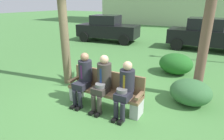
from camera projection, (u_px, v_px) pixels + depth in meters
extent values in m
plane|color=#457C3C|center=(98.00, 99.00, 5.14)|extent=(80.00, 80.00, 0.00)
cube|color=brown|center=(104.00, 91.00, 4.65)|extent=(1.93, 0.44, 0.07)
cube|color=brown|center=(108.00, 79.00, 4.72)|extent=(1.93, 0.06, 0.45)
cube|color=brown|center=(74.00, 79.00, 5.03)|extent=(0.08, 0.44, 0.06)
cube|color=brown|center=(140.00, 95.00, 4.19)|extent=(0.08, 0.44, 0.06)
cube|color=#B5B5B5|center=(77.00, 92.00, 5.12)|extent=(0.20, 0.37, 0.38)
cube|color=#B5B5B5|center=(137.00, 108.00, 4.34)|extent=(0.20, 0.37, 0.38)
cube|color=#23232D|center=(81.00, 85.00, 4.73)|extent=(0.32, 0.38, 0.16)
cylinder|color=#23232D|center=(75.00, 98.00, 4.71)|extent=(0.11, 0.11, 0.45)
cylinder|color=#23232D|center=(80.00, 100.00, 4.64)|extent=(0.11, 0.11, 0.45)
cube|color=black|center=(74.00, 106.00, 4.73)|extent=(0.09, 0.22, 0.07)
cube|color=black|center=(79.00, 108.00, 4.65)|extent=(0.09, 0.22, 0.07)
cylinder|color=#23232D|center=(85.00, 71.00, 4.77)|extent=(0.34, 0.34, 0.54)
cube|color=#4C1951|center=(81.00, 72.00, 4.63)|extent=(0.05, 0.01, 0.35)
sphere|color=#9E7556|center=(85.00, 57.00, 4.65)|extent=(0.21, 0.21, 0.21)
cube|color=#38332D|center=(100.00, 90.00, 4.47)|extent=(0.32, 0.38, 0.16)
cylinder|color=#38332D|center=(94.00, 104.00, 4.46)|extent=(0.11, 0.11, 0.45)
cylinder|color=#38332D|center=(99.00, 106.00, 4.39)|extent=(0.11, 0.11, 0.45)
cube|color=black|center=(92.00, 112.00, 4.47)|extent=(0.09, 0.22, 0.07)
cube|color=black|center=(98.00, 114.00, 4.40)|extent=(0.09, 0.22, 0.07)
cylinder|color=#38332D|center=(104.00, 74.00, 4.52)|extent=(0.34, 0.34, 0.56)
cube|color=navy|center=(101.00, 76.00, 4.38)|extent=(0.05, 0.01, 0.36)
sphere|color=tan|center=(104.00, 59.00, 4.39)|extent=(0.21, 0.21, 0.21)
cylinder|color=slate|center=(100.00, 86.00, 4.41)|extent=(0.24, 0.24, 0.09)
cube|color=#23232D|center=(123.00, 96.00, 4.20)|extent=(0.32, 0.38, 0.16)
cylinder|color=#23232D|center=(116.00, 111.00, 4.19)|extent=(0.11, 0.11, 0.45)
cylinder|color=#23232D|center=(122.00, 113.00, 4.12)|extent=(0.11, 0.11, 0.45)
cube|color=black|center=(115.00, 119.00, 4.20)|extent=(0.09, 0.22, 0.07)
cube|color=black|center=(121.00, 121.00, 4.13)|extent=(0.09, 0.22, 0.07)
cylinder|color=#23232D|center=(127.00, 80.00, 4.26)|extent=(0.34, 0.34, 0.50)
cube|color=olive|center=(124.00, 82.00, 4.12)|extent=(0.05, 0.01, 0.32)
sphere|color=tan|center=(128.00, 66.00, 4.14)|extent=(0.21, 0.21, 0.21)
cylinder|color=#5B5B5B|center=(122.00, 91.00, 4.16)|extent=(0.24, 0.24, 0.09)
cylinder|color=brown|center=(207.00, 28.00, 4.63)|extent=(0.25, 0.25, 3.77)
cylinder|color=brown|center=(62.00, 5.00, 5.41)|extent=(0.26, 0.26, 4.81)
ellipsoid|color=#346436|center=(190.00, 92.00, 4.84)|extent=(1.03, 0.94, 0.64)
ellipsoid|color=#206020|center=(176.00, 64.00, 6.87)|extent=(1.18, 1.08, 0.74)
cube|color=black|center=(108.00, 31.00, 12.31)|extent=(4.05, 1.97, 0.76)
cube|color=black|center=(106.00, 20.00, 12.13)|extent=(1.84, 1.53, 0.60)
cylinder|color=black|center=(131.00, 36.00, 12.63)|extent=(0.65, 0.21, 0.64)
cylinder|color=black|center=(124.00, 40.00, 11.27)|extent=(0.65, 0.21, 0.64)
cylinder|color=black|center=(95.00, 34.00, 13.61)|extent=(0.65, 0.21, 0.64)
cylinder|color=black|center=(84.00, 37.00, 12.26)|extent=(0.65, 0.21, 0.64)
cube|color=black|center=(206.00, 37.00, 10.10)|extent=(3.93, 1.65, 0.76)
cube|color=black|center=(205.00, 24.00, 9.94)|extent=(1.73, 1.40, 0.60)
cylinder|color=black|center=(181.00, 40.00, 11.48)|extent=(0.64, 0.15, 0.64)
cylinder|color=black|center=(177.00, 44.00, 10.17)|extent=(0.64, 0.15, 0.64)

